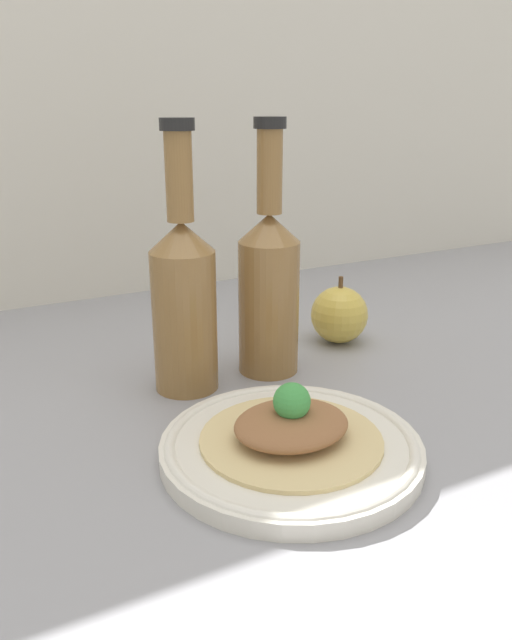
{
  "coord_description": "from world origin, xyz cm",
  "views": [
    {
      "loc": [
        -31.44,
        -45.92,
        30.04
      ],
      "look_at": [
        -5.01,
        4.82,
        10.03
      ],
      "focal_mm": 35.0,
      "sensor_mm": 36.0,
      "label": 1
    }
  ],
  "objects_px": {
    "plate": "(291,447)",
    "apple": "(339,315)",
    "plated_food": "(291,426)",
    "cider_bottle_left": "(184,297)",
    "cider_bottle_right": "(269,284)"
  },
  "relations": [
    {
      "from": "plate",
      "to": "cider_bottle_right",
      "type": "distance_m",
      "value": 0.22
    },
    {
      "from": "plate",
      "to": "plated_food",
      "type": "height_order",
      "value": "plated_food"
    },
    {
      "from": "plated_food",
      "to": "cider_bottle_left",
      "type": "height_order",
      "value": "cider_bottle_left"
    },
    {
      "from": "cider_bottle_left",
      "to": "apple",
      "type": "xyz_separation_m",
      "value": [
        0.23,
        0.04,
        -0.07
      ]
    },
    {
      "from": "cider_bottle_right",
      "to": "apple",
      "type": "distance_m",
      "value": 0.15
    },
    {
      "from": "plate",
      "to": "apple",
      "type": "distance_m",
      "value": 0.3
    },
    {
      "from": "plated_food",
      "to": "cider_bottle_right",
      "type": "xyz_separation_m",
      "value": [
        0.07,
        0.18,
        0.07
      ]
    },
    {
      "from": "plated_food",
      "to": "cider_bottle_left",
      "type": "xyz_separation_m",
      "value": [
        -0.03,
        0.18,
        0.07
      ]
    },
    {
      "from": "apple",
      "to": "plate",
      "type": "bearing_deg",
      "value": -132.8
    },
    {
      "from": "plated_food",
      "to": "cider_bottle_right",
      "type": "relative_size",
      "value": 0.57
    },
    {
      "from": "plate",
      "to": "cider_bottle_right",
      "type": "height_order",
      "value": "cider_bottle_right"
    },
    {
      "from": "plated_food",
      "to": "cider_bottle_left",
      "type": "bearing_deg",
      "value": 98.9
    },
    {
      "from": "cider_bottle_right",
      "to": "apple",
      "type": "bearing_deg",
      "value": 16.59
    },
    {
      "from": "cider_bottle_right",
      "to": "plate",
      "type": "bearing_deg",
      "value": -112.63
    },
    {
      "from": "plate",
      "to": "plated_food",
      "type": "bearing_deg",
      "value": 180.0
    }
  ]
}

